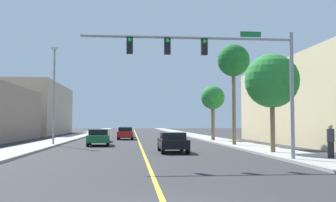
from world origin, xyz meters
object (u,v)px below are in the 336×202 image
at_px(palm_mid, 233,62).
at_px(street_lamp, 54,90).
at_px(palm_far, 213,98).
at_px(pedestrian, 331,141).
at_px(traffic_signal_mast, 222,62).
at_px(palm_near, 272,81).
at_px(car_red, 126,133).
at_px(car_white, 126,132).
at_px(car_green, 99,137).
at_px(car_gray, 100,135).
at_px(car_black, 173,142).

bearing_deg(palm_mid, street_lamp, 171.80).
bearing_deg(palm_far, street_lamp, -157.51).
bearing_deg(pedestrian, traffic_signal_mast, -155.17).
height_order(street_lamp, palm_near, street_lamp).
bearing_deg(traffic_signal_mast, car_red, 100.85).
xyz_separation_m(car_white, car_green, (-2.07, -19.95, 0.00)).
bearing_deg(street_lamp, traffic_signal_mast, -53.69).
xyz_separation_m(palm_mid, car_red, (-9.42, 14.38, -6.49)).
relative_size(street_lamp, car_red, 2.04).
bearing_deg(traffic_signal_mast, palm_mid, 72.73).
height_order(palm_mid, car_red, palm_mid).
distance_m(traffic_signal_mast, palm_far, 22.31).
distance_m(palm_mid, car_gray, 16.43).
distance_m(street_lamp, pedestrian, 23.38).
xyz_separation_m(street_lamp, car_green, (3.93, -0.25, -4.10)).
bearing_deg(car_black, car_green, 123.13).
xyz_separation_m(palm_mid, car_green, (-11.59, 1.99, -6.51)).
relative_size(car_gray, pedestrian, 2.44).
height_order(palm_near, car_white, palm_near).
height_order(traffic_signal_mast, car_black, traffic_signal_mast).
xyz_separation_m(palm_far, car_red, (-9.42, 5.73, -3.86)).
relative_size(palm_mid, car_gray, 2.01).
distance_m(palm_near, car_red, 25.26).
bearing_deg(traffic_signal_mast, street_lamp, 126.31).
bearing_deg(traffic_signal_mast, palm_far, 79.36).
distance_m(palm_far, car_white, 16.79).
distance_m(car_white, pedestrian, 36.88).
relative_size(car_green, pedestrian, 2.48).
bearing_deg(car_gray, palm_far, -4.67).
distance_m(car_white, car_green, 20.06).
xyz_separation_m(palm_far, car_white, (-9.51, 13.29, -3.88)).
distance_m(car_black, car_red, 21.21).
height_order(car_white, pedestrian, pedestrian).
relative_size(palm_mid, car_red, 2.06).
xyz_separation_m(palm_near, car_green, (-11.78, 10.64, -3.91)).
bearing_deg(car_white, palm_near, -70.07).
xyz_separation_m(palm_near, car_gray, (-12.20, 17.77, -3.94)).
xyz_separation_m(palm_far, car_green, (-11.58, -6.67, -3.88)).
distance_m(street_lamp, car_gray, 8.76).
bearing_deg(car_red, pedestrian, -66.61).
bearing_deg(car_red, car_gray, -114.50).
bearing_deg(pedestrian, palm_far, 118.55).
bearing_deg(palm_mid, traffic_signal_mast, -107.27).
distance_m(traffic_signal_mast, pedestrian, 7.04).
relative_size(car_white, car_black, 1.13).
relative_size(street_lamp, pedestrian, 4.84).
relative_size(palm_far, car_gray, 1.36).
xyz_separation_m(traffic_signal_mast, palm_far, (4.12, 21.93, -0.50)).
xyz_separation_m(traffic_signal_mast, car_white, (-5.39, 35.21, -4.38)).
distance_m(palm_far, car_red, 11.68).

